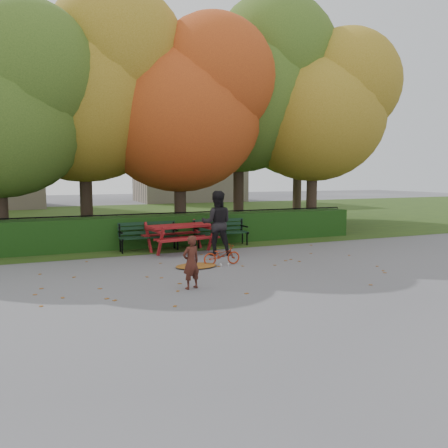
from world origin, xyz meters
name	(u,v)px	position (x,y,z in m)	size (l,w,h in m)	color
ground	(236,271)	(0.00, 0.00, 0.00)	(90.00, 90.00, 0.00)	slate
grass_strip	(129,218)	(0.00, 14.00, 0.01)	(90.00, 90.00, 0.00)	#263D16
building_right	(189,133)	(8.00, 28.00, 6.00)	(9.00, 6.00, 12.00)	#B7A28D
hedge	(181,230)	(0.00, 4.50, 0.50)	(13.00, 0.90, 1.00)	#16320F
iron_fence	(174,226)	(0.00, 5.30, 0.54)	(14.00, 0.04, 1.02)	black
tree_a	(5,103)	(-5.19, 5.58, 4.52)	(5.88, 5.60, 7.48)	#2F221A
tree_b	(94,87)	(-2.44, 6.75, 5.40)	(6.72, 6.40, 8.79)	#2F221A
tree_c	(190,106)	(0.83, 5.96, 4.82)	(6.30, 6.00, 8.00)	#2F221A
tree_d	(250,86)	(3.88, 7.23, 5.98)	(7.14, 6.80, 9.58)	#2F221A
tree_e	(323,107)	(6.52, 5.77, 5.08)	(6.09, 5.80, 8.16)	#2F221A
tree_g	(307,115)	(8.33, 9.76, 5.37)	(6.30, 6.00, 8.55)	#2F221A
bench_left	(148,234)	(-1.30, 3.70, 0.52)	(1.80, 0.57, 0.88)	black
bench_right	(220,230)	(1.10, 3.70, 0.52)	(1.80, 0.57, 0.88)	black
picnic_table	(180,231)	(-0.45, 3.14, 0.64)	(2.13, 1.81, 0.94)	maroon
leaf_pile	(196,266)	(-0.75, 0.80, 0.04)	(1.07, 0.74, 0.07)	brown
leaf_scatter	(231,268)	(0.00, 0.30, 0.01)	(9.00, 5.70, 0.01)	brown
child	(191,262)	(-1.53, -1.16, 0.55)	(0.40, 0.26, 1.11)	#421C15
adult	(217,223)	(0.38, 2.20, 0.94)	(0.91, 0.71, 1.88)	black
bicycle	(222,255)	(-0.03, 0.82, 0.26)	(0.35, 0.99, 0.52)	#97280D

